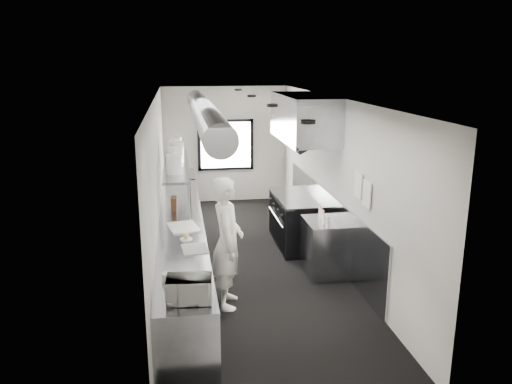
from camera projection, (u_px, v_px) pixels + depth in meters
name	position (u px, v px, depth m)	size (l,w,h in m)	color
floor	(249.00, 261.00, 8.84)	(3.00, 8.00, 0.01)	black
ceiling	(249.00, 98.00, 8.13)	(3.00, 8.00, 0.01)	silver
wall_back	(226.00, 145.00, 12.31)	(3.00, 0.02, 2.80)	beige
wall_front	(310.00, 284.00, 4.66)	(3.00, 0.02, 2.80)	beige
wall_left	(158.00, 186.00, 8.26)	(0.02, 8.00, 2.80)	beige
wall_right	(335.00, 180.00, 8.71)	(0.02, 8.00, 2.80)	beige
wall_cladding	(327.00, 222.00, 9.21)	(0.03, 5.50, 1.10)	#9397A0
hvac_duct	(204.00, 112.00, 8.47)	(0.40, 0.40, 6.40)	gray
service_window	(226.00, 145.00, 12.27)	(1.36, 0.05, 1.25)	white
exhaust_hood	(304.00, 118.00, 9.07)	(0.81, 2.20, 0.88)	#9397A0
prep_counter	(182.00, 251.00, 8.07)	(0.70, 6.00, 0.90)	#9397A0
pass_shelf	(176.00, 165.00, 9.23)	(0.45, 3.00, 0.68)	#9397A0
range	(298.00, 220.00, 9.55)	(0.88, 1.60, 0.94)	black
bottle_station	(325.00, 247.00, 8.23)	(0.65, 0.80, 0.90)	#9397A0
far_work_table	(180.00, 193.00, 11.61)	(0.70, 1.20, 0.90)	#9397A0
notice_sheet_a	(358.00, 185.00, 7.51)	(0.02, 0.28, 0.38)	silver
notice_sheet_b	(367.00, 194.00, 7.19)	(0.02, 0.28, 0.38)	silver
line_cook	(227.00, 243.00, 7.04)	(0.68, 0.45, 1.87)	white
microwave	(189.00, 289.00, 5.39)	(0.45, 0.34, 0.27)	white
deli_tub_a	(174.00, 283.00, 5.73)	(0.15, 0.15, 0.11)	#B0BDAE
deli_tub_b	(167.00, 277.00, 5.91)	(0.13, 0.13, 0.09)	#B0BDAE
newspaper	(195.00, 249.00, 6.90)	(0.34, 0.42, 0.01)	silver
small_plate	(186.00, 239.00, 7.27)	(0.18, 0.18, 0.01)	white
pastry	(186.00, 236.00, 7.25)	(0.09, 0.09, 0.09)	#E3C777
cutting_board	(183.00, 227.00, 7.79)	(0.42, 0.56, 0.02)	silver
knife_block	(174.00, 203.00, 8.68)	(0.09, 0.21, 0.23)	#4D2A1B
plate_stack_a	(174.00, 164.00, 8.37)	(0.27, 0.27, 0.31)	white
plate_stack_b	(176.00, 157.00, 8.92)	(0.27, 0.27, 0.35)	white
plate_stack_c	(177.00, 152.00, 9.31)	(0.26, 0.26, 0.37)	white
plate_stack_d	(175.00, 147.00, 9.83)	(0.25, 0.25, 0.38)	white
squeeze_bottle_a	(328.00, 222.00, 7.76)	(0.06, 0.06, 0.19)	silver
squeeze_bottle_b	(324.00, 219.00, 7.95)	(0.05, 0.05, 0.16)	silver
squeeze_bottle_c	(323.00, 215.00, 8.13)	(0.06, 0.06, 0.17)	silver
squeeze_bottle_d	(320.00, 213.00, 8.27)	(0.05, 0.05, 0.16)	silver
squeeze_bottle_e	(320.00, 211.00, 8.36)	(0.06, 0.06, 0.17)	silver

